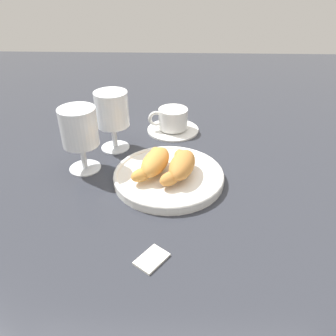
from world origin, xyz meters
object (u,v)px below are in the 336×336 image
(croissant_small, at_px, (153,162))
(coffee_cup_near, at_px, (172,121))
(sugar_packet, at_px, (151,258))
(croissant_large, at_px, (180,165))
(pastry_plate, at_px, (168,176))
(juice_glass_right, at_px, (78,129))
(juice_glass_left, at_px, (111,111))

(croissant_small, bearing_deg, coffee_cup_near, -8.18)
(coffee_cup_near, xyz_separation_m, sugar_packet, (-0.45, 0.02, -0.02))
(coffee_cup_near, distance_m, sugar_packet, 0.45)
(croissant_large, distance_m, croissant_small, 0.05)
(croissant_small, bearing_deg, pastry_plate, -101.40)
(juice_glass_right, bearing_deg, croissant_large, -101.80)
(coffee_cup_near, xyz_separation_m, juice_glass_left, (-0.10, 0.14, 0.07))
(croissant_large, relative_size, sugar_packet, 2.65)
(coffee_cup_near, bearing_deg, juice_glass_left, 125.91)
(croissant_small, xyz_separation_m, coffee_cup_near, (0.23, -0.03, -0.01))
(croissant_large, distance_m, juice_glass_right, 0.22)
(juice_glass_left, bearing_deg, juice_glass_right, 152.00)
(croissant_large, distance_m, coffee_cup_near, 0.24)
(pastry_plate, relative_size, croissant_small, 1.73)
(coffee_cup_near, bearing_deg, pastry_plate, 179.38)
(croissant_large, height_order, croissant_small, same)
(pastry_plate, distance_m, croissant_large, 0.04)
(croissant_small, xyz_separation_m, juice_glass_left, (0.13, 0.10, 0.06))
(juice_glass_right, distance_m, sugar_packet, 0.32)
(coffee_cup_near, bearing_deg, juice_glass_right, 136.03)
(juice_glass_left, height_order, sugar_packet, juice_glass_left)
(juice_glass_right, bearing_deg, juice_glass_left, -28.00)
(juice_glass_left, relative_size, juice_glass_right, 1.00)
(pastry_plate, distance_m, coffee_cup_near, 0.23)
(coffee_cup_near, xyz_separation_m, juice_glass_right, (-0.19, 0.19, 0.07))
(coffee_cup_near, relative_size, juice_glass_right, 0.97)
(juice_glass_right, xyz_separation_m, sugar_packet, (-0.25, -0.17, -0.09))
(croissant_small, bearing_deg, croissant_large, -100.86)
(sugar_packet, bearing_deg, coffee_cup_near, 34.36)
(croissant_large, bearing_deg, pastry_plate, 79.81)
(croissant_large, relative_size, juice_glass_right, 0.95)
(pastry_plate, xyz_separation_m, juice_glass_right, (0.04, 0.18, 0.08))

